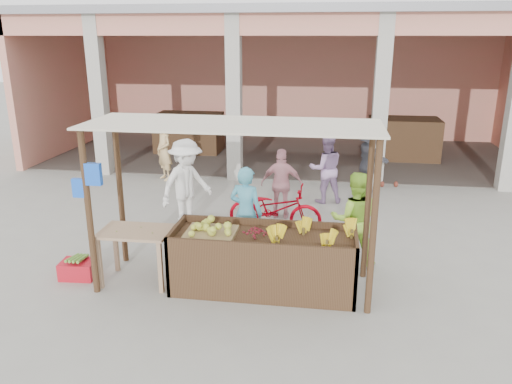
% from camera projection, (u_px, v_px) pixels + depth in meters
% --- Properties ---
extents(ground, '(60.00, 60.00, 0.00)m').
position_uv_depth(ground, '(230.00, 286.00, 7.32)').
color(ground, gray).
rests_on(ground, ground).
extents(market_building, '(14.40, 6.40, 4.20)m').
position_uv_depth(market_building, '(289.00, 63.00, 14.92)').
color(market_building, tan).
rests_on(market_building, ground).
extents(fruit_stall, '(2.60, 0.95, 0.80)m').
position_uv_depth(fruit_stall, '(264.00, 263.00, 7.13)').
color(fruit_stall, '#452E1B').
rests_on(fruit_stall, ground).
extents(stall_awning, '(4.09, 1.35, 2.39)m').
position_uv_depth(stall_awning, '(227.00, 153.00, 6.78)').
color(stall_awning, '#452E1B').
rests_on(stall_awning, ground).
extents(banana_heap, '(1.15, 0.63, 0.21)m').
position_uv_depth(banana_heap, '(313.00, 234.00, 6.85)').
color(banana_heap, gold).
rests_on(banana_heap, fruit_stall).
extents(melon_tray, '(0.71, 0.61, 0.19)m').
position_uv_depth(melon_tray, '(211.00, 229.00, 7.05)').
color(melon_tray, olive).
rests_on(melon_tray, fruit_stall).
extents(berry_heap, '(0.39, 0.32, 0.12)m').
position_uv_depth(berry_heap, '(255.00, 232.00, 7.04)').
color(berry_heap, maroon).
rests_on(berry_heap, fruit_stall).
extents(side_table, '(1.02, 0.69, 0.81)m').
position_uv_depth(side_table, '(136.00, 239.00, 7.26)').
color(side_table, '#A38161').
rests_on(side_table, ground).
extents(papaya_pile, '(0.67, 0.38, 0.19)m').
position_uv_depth(papaya_pile, '(135.00, 224.00, 7.19)').
color(papaya_pile, '#4D7F29').
rests_on(papaya_pile, side_table).
extents(red_crate, '(0.53, 0.40, 0.27)m').
position_uv_depth(red_crate, '(79.00, 269.00, 7.53)').
color(red_crate, red).
rests_on(red_crate, ground).
extents(plantain_bundle, '(0.38, 0.27, 0.08)m').
position_uv_depth(plantain_bundle, '(77.00, 259.00, 7.48)').
color(plantain_bundle, '#629536').
rests_on(plantain_bundle, red_crate).
extents(produce_sacks, '(0.74, 0.46, 0.56)m').
position_uv_depth(produce_sacks, '(390.00, 176.00, 11.98)').
color(produce_sacks, maroon).
rests_on(produce_sacks, ground).
extents(vendor_blue, '(0.71, 0.60, 1.65)m').
position_uv_depth(vendor_blue, '(246.00, 210.00, 8.03)').
color(vendor_blue, '#4AA4C0').
rests_on(vendor_blue, ground).
extents(vendor_green, '(0.80, 0.49, 1.62)m').
position_uv_depth(vendor_green, '(355.00, 217.00, 7.75)').
color(vendor_green, '#9BD339').
rests_on(vendor_green, ground).
extents(motorcycle, '(0.76, 1.86, 0.95)m').
position_uv_depth(motorcycle, '(275.00, 208.00, 9.16)').
color(motorcycle, '#A60110').
rests_on(motorcycle, ground).
extents(shopper_a, '(1.19, 1.30, 1.85)m').
position_uv_depth(shopper_a, '(186.00, 181.00, 9.25)').
color(shopper_a, white).
rests_on(shopper_a, ground).
extents(shopper_b, '(0.89, 0.48, 1.50)m').
position_uv_depth(shopper_b, '(282.00, 182.00, 9.83)').
color(shopper_b, '#C8848D').
rests_on(shopper_b, ground).
extents(shopper_d, '(1.01, 1.63, 1.64)m').
position_uv_depth(shopper_d, '(369.00, 156.00, 11.65)').
color(shopper_d, '#51535E').
rests_on(shopper_d, ground).
extents(shopper_e, '(0.70, 0.70, 1.52)m').
position_uv_depth(shopper_e, '(164.00, 150.00, 12.49)').
color(shopper_e, tan).
rests_on(shopper_e, ground).
extents(shopper_f, '(0.89, 0.64, 1.64)m').
position_uv_depth(shopper_f, '(326.00, 166.00, 10.76)').
color(shopper_f, '#A07CAB').
rests_on(shopper_f, ground).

